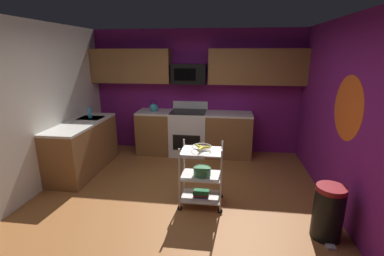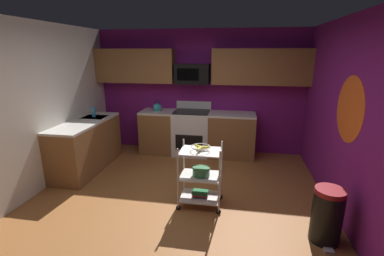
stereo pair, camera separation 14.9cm
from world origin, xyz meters
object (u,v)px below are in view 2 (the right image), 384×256
trash_can (327,215)px  mixing_bowl_large (201,171)px  oven_range (192,132)px  book_stack (200,194)px  fruit_bowl (201,147)px  kettle (157,107)px  microwave (192,74)px  rolling_cart (200,176)px  dish_soap_bottle (93,112)px

trash_can → mixing_bowl_large: bearing=161.2°
oven_range → book_stack: size_ratio=4.80×
fruit_bowl → kettle: (-1.22, 2.01, 0.12)m
microwave → oven_range: bearing=-89.7°
microwave → rolling_cart: 2.51m
mixing_bowl_large → book_stack: mixing_bowl_large is taller
microwave → kettle: bearing=-171.7°
trash_can → oven_range: bearing=128.4°
mixing_bowl_large → trash_can: (1.53, -0.52, -0.19)m
mixing_bowl_large → dish_soap_bottle: (-2.28, 1.26, 0.50)m
kettle → dish_soap_bottle: (-1.05, -0.75, 0.02)m
fruit_bowl → microwave: bearing=102.6°
microwave → trash_can: (2.02, -2.64, -1.37)m
kettle → trash_can: (2.76, -2.54, -0.67)m
oven_range → dish_soap_bottle: size_ratio=5.50×
rolling_cart → book_stack: bearing=0.0°
fruit_bowl → book_stack: 0.70m
microwave → mixing_bowl_large: size_ratio=2.78×
rolling_cart → dish_soap_bottle: (-2.27, 1.26, 0.57)m
trash_can → microwave: bearing=127.3°
mixing_bowl_large → dish_soap_bottle: bearing=151.0°
dish_soap_bottle → trash_can: size_ratio=0.30×
oven_range → microwave: (-0.00, 0.10, 1.22)m
book_stack → kettle: size_ratio=0.87×
book_stack → dish_soap_bottle: 2.73m
kettle → book_stack: bearing=-58.8°
kettle → trash_can: size_ratio=0.40×
microwave → fruit_bowl: size_ratio=2.57×
oven_range → book_stack: bearing=-76.8°
microwave → book_stack: (0.47, -2.12, -1.53)m
oven_range → microwave: size_ratio=1.57×
dish_soap_bottle → kettle: bearing=35.6°
rolling_cart → trash_can: (1.54, -0.52, -0.13)m
rolling_cart → fruit_bowl: 0.42m
rolling_cart → kettle: 2.42m
rolling_cart → book_stack: (0.00, 0.00, -0.28)m
microwave → dish_soap_bottle: 2.10m
mixing_bowl_large → kettle: (-1.23, 2.01, 0.48)m
book_stack → trash_can: 1.63m
mixing_bowl_large → dish_soap_bottle: 2.65m
fruit_bowl → dish_soap_bottle: (-2.27, 1.26, 0.14)m
oven_range → microwave: 1.23m
microwave → book_stack: size_ratio=3.06×
fruit_bowl → kettle: 2.36m
microwave → rolling_cart: microwave is taller
mixing_bowl_large → book_stack: 0.35m
oven_range → dish_soap_bottle: (-1.79, -0.76, 0.54)m
mixing_bowl_large → oven_range: bearing=103.5°
oven_range → book_stack: oven_range is taller
rolling_cart → mixing_bowl_large: rolling_cart is taller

